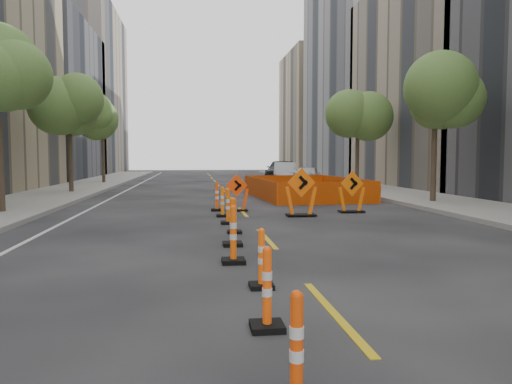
{
  "coord_description": "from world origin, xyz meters",
  "views": [
    {
      "loc": [
        -1.81,
        -8.18,
        2.04
      ],
      "look_at": [
        -0.14,
        4.96,
        1.1
      ],
      "focal_mm": 35.0,
      "sensor_mm": 36.0,
      "label": 1
    }
  ],
  "objects": [
    {
      "name": "bld_right_d",
      "position": [
        17.0,
        40.2,
        10.0
      ],
      "size": [
        12.0,
        18.0,
        20.0
      ],
      "primitive_type": "cube",
      "color": "gray",
      "rests_on": "ground"
    },
    {
      "name": "bld_left_e",
      "position": [
        -17.0,
        55.6,
        10.0
      ],
      "size": [
        12.0,
        20.0,
        20.0
      ],
      "primitive_type": "cube",
      "color": "gray",
      "rests_on": "ground"
    },
    {
      "name": "safety_fence",
      "position": [
        3.71,
        16.29,
        0.49
      ],
      "size": [
        5.1,
        8.1,
        0.98
      ],
      "primitive_type": null,
      "rotation": [
        0.0,
        0.0,
        0.07
      ],
      "color": "#EA520C",
      "rests_on": "ground"
    },
    {
      "name": "chevron_sign_left",
      "position": [
        -0.19,
        10.34,
        0.69
      ],
      "size": [
        1.03,
        0.76,
        1.39
      ],
      "primitive_type": null,
      "rotation": [
        0.0,
        0.0,
        0.25
      ],
      "color": "#FF420A",
      "rests_on": "ground"
    },
    {
      "name": "tree_r_b",
      "position": [
        8.4,
        12.0,
        4.53
      ],
      "size": [
        2.8,
        2.8,
        5.95
      ],
      "color": "#382B1E",
      "rests_on": "ground"
    },
    {
      "name": "bld_left_d",
      "position": [
        -17.0,
        39.2,
        7.0
      ],
      "size": [
        12.0,
        16.0,
        14.0
      ],
      "primitive_type": "cube",
      "color": "#4C4C51",
      "rests_on": "ground"
    },
    {
      "name": "channelizer_2",
      "position": [
        -0.76,
        -0.63,
        0.47
      ],
      "size": [
        0.37,
        0.37,
        0.94
      ],
      "primitive_type": null,
      "color": "#FF560A",
      "rests_on": "ground"
    },
    {
      "name": "chevron_sign_right",
      "position": [
        3.94,
        9.36,
        0.76
      ],
      "size": [
        1.12,
        0.8,
        1.52
      ],
      "primitive_type": null,
      "rotation": [
        0.0,
        0.0,
        0.2
      ],
      "color": "#EA6109",
      "rests_on": "ground"
    },
    {
      "name": "sidewalk_left",
      "position": [
        -9.0,
        12.0,
        0.07
      ],
      "size": [
        4.0,
        90.0,
        0.15
      ],
      "primitive_type": "cube",
      "color": "gray",
      "rests_on": "ground"
    },
    {
      "name": "bld_right_e",
      "position": [
        17.0,
        58.6,
        8.0
      ],
      "size": [
        12.0,
        14.0,
        16.0
      ],
      "primitive_type": "cube",
      "color": "tan",
      "rests_on": "ground"
    },
    {
      "name": "channelizer_5",
      "position": [
        -0.72,
        4.95,
        0.48
      ],
      "size": [
        0.38,
        0.38,
        0.95
      ],
      "primitive_type": null,
      "color": "#FF540A",
      "rests_on": "ground"
    },
    {
      "name": "sidewalk_right",
      "position": [
        9.0,
        12.0,
        0.07
      ],
      "size": [
        4.0,
        90.0,
        0.15
      ],
      "primitive_type": "cube",
      "color": "gray",
      "rests_on": "ground"
    },
    {
      "name": "channelizer_1",
      "position": [
        -0.95,
        -2.49,
        0.5
      ],
      "size": [
        0.39,
        0.39,
        1.0
      ],
      "primitive_type": null,
      "color": "#FF4E0A",
      "rests_on": "ground"
    },
    {
      "name": "channelizer_4",
      "position": [
        -0.92,
        3.09,
        0.56
      ],
      "size": [
        0.44,
        0.44,
        1.11
      ],
      "primitive_type": null,
      "color": "#EE510A",
      "rests_on": "ground"
    },
    {
      "name": "bld_right_c",
      "position": [
        17.0,
        23.8,
        7.0
      ],
      "size": [
        12.0,
        16.0,
        14.0
      ],
      "primitive_type": "cube",
      "color": "gray",
      "rests_on": "ground"
    },
    {
      "name": "parked_car_near",
      "position": [
        5.75,
        24.32,
        0.73
      ],
      "size": [
        2.86,
        4.57,
        1.45
      ],
      "primitive_type": "imported",
      "rotation": [
        0.0,
        0.0,
        -0.29
      ],
      "color": "#B7B7B9",
      "rests_on": "ground"
    },
    {
      "name": "channelizer_0",
      "position": [
        -0.99,
        -4.35,
        0.49
      ],
      "size": [
        0.39,
        0.39,
        0.98
      ],
      "primitive_type": null,
      "color": "#DF4109",
      "rests_on": "ground"
    },
    {
      "name": "channelizer_8",
      "position": [
        -0.92,
        10.53,
        0.55
      ],
      "size": [
        0.43,
        0.43,
        1.09
      ],
      "primitive_type": null,
      "color": "#EC4A09",
      "rests_on": "ground"
    },
    {
      "name": "channelizer_6",
      "position": [
        -0.76,
        6.81,
        0.54
      ],
      "size": [
        0.43,
        0.43,
        1.09
      ],
      "primitive_type": null,
      "color": "#DD5809",
      "rests_on": "ground"
    },
    {
      "name": "channelizer_3",
      "position": [
        -1.05,
        1.23,
        0.56
      ],
      "size": [
        0.44,
        0.44,
        1.12
      ],
      "primitive_type": null,
      "color": "#EF530A",
      "rests_on": "ground"
    },
    {
      "name": "tree_l_d",
      "position": [
        -8.4,
        30.0,
        4.53
      ],
      "size": [
        2.8,
        2.8,
        5.95
      ],
      "color": "#382B1E",
      "rests_on": "ground"
    },
    {
      "name": "chevron_sign_center",
      "position": [
        1.85,
        8.44,
        0.83
      ],
      "size": [
        1.21,
        0.85,
        1.66
      ],
      "primitive_type": null,
      "rotation": [
        0.0,
        0.0,
        0.18
      ],
      "color": "#F95D0A",
      "rests_on": "ground"
    },
    {
      "name": "parked_car_mid",
      "position": [
        5.37,
        30.23,
        0.8
      ],
      "size": [
        2.56,
        5.1,
        1.6
      ],
      "primitive_type": "imported",
      "rotation": [
        0.0,
        0.0,
        -0.18
      ],
      "color": "#B3B3B9",
      "rests_on": "ground"
    },
    {
      "name": "ground_plane",
      "position": [
        0.0,
        0.0,
        0.0
      ],
      "size": [
        140.0,
        140.0,
        0.0
      ],
      "primitive_type": "plane",
      "color": "black"
    },
    {
      "name": "parked_car_far",
      "position": [
        6.01,
        36.11,
        0.83
      ],
      "size": [
        3.7,
        6.11,
        1.66
      ],
      "primitive_type": "imported",
      "rotation": [
        0.0,
        0.0,
        -0.26
      ],
      "color": "black",
      "rests_on": "ground"
    },
    {
      "name": "tree_r_c",
      "position": [
        8.4,
        22.0,
        4.53
      ],
      "size": [
        2.8,
        2.8,
        5.95
      ],
      "color": "#382B1E",
      "rests_on": "ground"
    },
    {
      "name": "channelizer_7",
      "position": [
        -0.82,
        8.67,
        0.51
      ],
      "size": [
        0.4,
        0.4,
        1.03
      ],
      "primitive_type": null,
      "color": "orange",
      "rests_on": "ground"
    },
    {
      "name": "tree_l_c",
      "position": [
        -8.4,
        20.0,
        4.53
      ],
      "size": [
        2.8,
        2.8,
        5.95
      ],
      "color": "#382B1E",
      "rests_on": "ground"
    }
  ]
}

